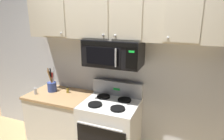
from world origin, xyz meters
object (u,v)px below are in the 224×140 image
object	(u,v)px
stove_range	(110,131)
utensil_crock_blue	(52,85)
spice_jar	(68,90)
over_range_microwave	(113,53)
salt_shaker	(35,91)

from	to	relation	value
stove_range	utensil_crock_blue	xyz separation A→B (m)	(-1.00, 0.06, 0.54)
stove_range	spice_jar	world-z (taller)	stove_range
over_range_microwave	utensil_crock_blue	xyz separation A→B (m)	(-1.00, -0.06, -0.57)
over_range_microwave	spice_jar	size ratio (longest dim) A/B	7.65
over_range_microwave	spice_jar	bearing A→B (deg)	-178.23
utensil_crock_blue	stove_range	bearing A→B (deg)	-3.23
spice_jar	utensil_crock_blue	bearing A→B (deg)	-171.91
salt_shaker	spice_jar	xyz separation A→B (m)	(0.42, 0.23, 0.00)
over_range_microwave	salt_shaker	xyz separation A→B (m)	(-1.16, -0.25, -0.63)
salt_shaker	stove_range	bearing A→B (deg)	6.73
over_range_microwave	spice_jar	distance (m)	0.97
utensil_crock_blue	over_range_microwave	bearing A→B (deg)	3.41
stove_range	over_range_microwave	bearing A→B (deg)	90.14
utensil_crock_blue	salt_shaker	world-z (taller)	utensil_crock_blue
over_range_microwave	salt_shaker	bearing A→B (deg)	-167.70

